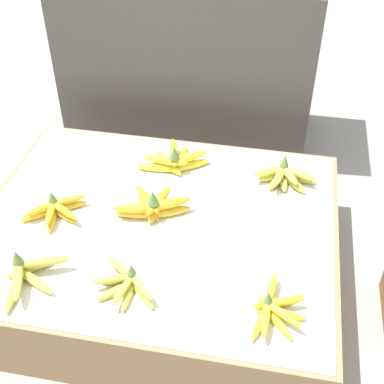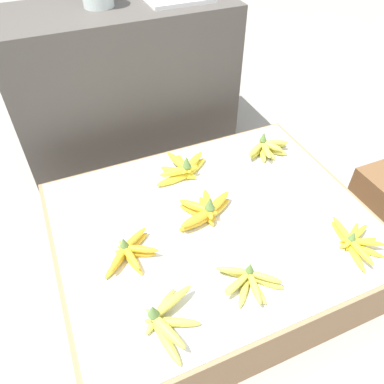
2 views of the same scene
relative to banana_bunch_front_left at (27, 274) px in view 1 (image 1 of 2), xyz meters
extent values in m
plane|color=gray|center=(0.31, 0.31, -0.28)|extent=(10.00, 10.00, 0.00)
cube|color=#997551|center=(0.31, 0.31, -0.15)|extent=(1.16, 0.94, 0.24)
cube|color=silver|center=(0.31, 0.31, -0.03)|extent=(1.13, 0.92, 0.00)
cube|color=#4C4742|center=(0.24, 1.22, 0.10)|extent=(1.08, 0.46, 0.75)
ellipsoid|color=gold|center=(-0.02, -0.05, -0.02)|extent=(0.05, 0.17, 0.03)
ellipsoid|color=gold|center=(0.02, -0.01, -0.02)|extent=(0.16, 0.10, 0.03)
ellipsoid|color=gold|center=(0.00, 0.04, -0.02)|extent=(0.15, 0.13, 0.03)
ellipsoid|color=gold|center=(-0.01, -0.03, 0.01)|extent=(0.09, 0.17, 0.03)
ellipsoid|color=gold|center=(0.03, 0.04, 0.01)|extent=(0.17, 0.08, 0.03)
cone|color=#5B7F3D|center=(-0.03, 0.02, 0.05)|extent=(0.03, 0.03, 0.04)
ellipsoid|color=gold|center=(0.26, 0.08, -0.02)|extent=(0.10, 0.10, 0.02)
ellipsoid|color=gold|center=(0.26, 0.04, -0.02)|extent=(0.12, 0.05, 0.02)
ellipsoid|color=gold|center=(0.26, 0.00, -0.02)|extent=(0.10, 0.10, 0.02)
ellipsoid|color=gold|center=(0.30, -0.01, -0.02)|extent=(0.02, 0.12, 0.02)
ellipsoid|color=gold|center=(0.34, 0.00, -0.02)|extent=(0.10, 0.10, 0.02)
ellipsoid|color=gold|center=(0.26, 0.07, 0.01)|extent=(0.11, 0.08, 0.02)
ellipsoid|color=gold|center=(0.25, 0.02, 0.01)|extent=(0.12, 0.07, 0.02)
ellipsoid|color=gold|center=(0.29, -0.01, 0.01)|extent=(0.05, 0.12, 0.02)
ellipsoid|color=gold|center=(0.33, 0.01, 0.01)|extent=(0.10, 0.10, 0.02)
cone|color=#5B7F3D|center=(0.30, 0.04, 0.04)|extent=(0.03, 0.03, 0.04)
ellipsoid|color=yellow|center=(0.68, -0.02, -0.02)|extent=(0.06, 0.15, 0.02)
ellipsoid|color=yellow|center=(0.71, -0.01, -0.02)|extent=(0.11, 0.13, 0.02)
ellipsoid|color=yellow|center=(0.72, 0.01, -0.02)|extent=(0.15, 0.04, 0.02)
ellipsoid|color=yellow|center=(0.72, 0.04, -0.02)|extent=(0.14, 0.10, 0.02)
ellipsoid|color=yellow|center=(0.69, 0.06, -0.02)|extent=(0.04, 0.15, 0.02)
ellipsoid|color=yellow|center=(0.69, -0.02, 0.00)|extent=(0.02, 0.15, 0.02)
ellipsoid|color=yellow|center=(0.72, 0.00, 0.00)|extent=(0.14, 0.10, 0.02)
ellipsoid|color=yellow|center=(0.72, 0.03, 0.00)|extent=(0.15, 0.07, 0.02)
ellipsoid|color=yellow|center=(0.69, 0.06, 0.00)|extent=(0.04, 0.15, 0.02)
cone|color=#5B7F3D|center=(0.69, 0.02, 0.03)|extent=(0.03, 0.03, 0.04)
ellipsoid|color=gold|center=(-0.07, 0.26, -0.02)|extent=(0.12, 0.11, 0.02)
ellipsoid|color=gold|center=(-0.03, 0.25, -0.02)|extent=(0.06, 0.14, 0.02)
ellipsoid|color=gold|center=(-0.01, 0.28, -0.02)|extent=(0.14, 0.09, 0.02)
ellipsoid|color=gold|center=(-0.01, 0.31, -0.02)|extent=(0.14, 0.09, 0.02)
ellipsoid|color=gold|center=(-0.06, 0.27, 0.01)|extent=(0.12, 0.12, 0.02)
ellipsoid|color=gold|center=(-0.03, 0.26, 0.01)|extent=(0.05, 0.14, 0.02)
ellipsoid|color=gold|center=(0.00, 0.27, 0.01)|extent=(0.14, 0.09, 0.02)
ellipsoid|color=gold|center=(-0.01, 0.31, 0.01)|extent=(0.13, 0.10, 0.02)
cone|color=#5B7F3D|center=(-0.04, 0.29, 0.04)|extent=(0.03, 0.03, 0.04)
ellipsoid|color=gold|center=(0.33, 0.35, -0.01)|extent=(0.15, 0.10, 0.03)
ellipsoid|color=gold|center=(0.30, 0.36, -0.01)|extent=(0.05, 0.16, 0.03)
ellipsoid|color=gold|center=(0.26, 0.37, -0.01)|extent=(0.12, 0.14, 0.03)
ellipsoid|color=gold|center=(0.24, 0.32, -0.01)|extent=(0.16, 0.05, 0.03)
ellipsoid|color=gold|center=(0.33, 0.35, 0.02)|extent=(0.15, 0.10, 0.03)
ellipsoid|color=gold|center=(0.30, 0.36, 0.02)|extent=(0.07, 0.16, 0.03)
ellipsoid|color=gold|center=(0.26, 0.36, 0.02)|extent=(0.13, 0.14, 0.03)
ellipsoid|color=gold|center=(0.24, 0.32, 0.02)|extent=(0.16, 0.06, 0.03)
cone|color=#5B7F3D|center=(0.29, 0.33, 0.06)|extent=(0.04, 0.04, 0.05)
ellipsoid|color=yellow|center=(0.35, 0.61, -0.01)|extent=(0.16, 0.11, 0.03)
ellipsoid|color=yellow|center=(0.31, 0.64, -0.01)|extent=(0.05, 0.17, 0.03)
ellipsoid|color=yellow|center=(0.28, 0.61, -0.01)|extent=(0.14, 0.14, 0.03)
ellipsoid|color=yellow|center=(0.25, 0.57, -0.01)|extent=(0.17, 0.05, 0.03)
ellipsoid|color=yellow|center=(0.35, 0.61, 0.02)|extent=(0.15, 0.13, 0.03)
ellipsoid|color=yellow|center=(0.29, 0.63, 0.02)|extent=(0.07, 0.17, 0.03)
ellipsoid|color=yellow|center=(0.27, 0.58, 0.02)|extent=(0.17, 0.04, 0.03)
cone|color=#5B7F3D|center=(0.31, 0.58, 0.06)|extent=(0.04, 0.04, 0.05)
ellipsoid|color=gold|center=(0.66, 0.60, -0.02)|extent=(0.12, 0.08, 0.03)
ellipsoid|color=gold|center=(0.68, 0.58, -0.02)|extent=(0.07, 0.12, 0.03)
ellipsoid|color=gold|center=(0.70, 0.58, -0.02)|extent=(0.04, 0.12, 0.03)
ellipsoid|color=gold|center=(0.74, 0.58, -0.02)|extent=(0.10, 0.10, 0.03)
ellipsoid|color=gold|center=(0.76, 0.61, -0.02)|extent=(0.12, 0.05, 0.03)
ellipsoid|color=gold|center=(0.64, 0.59, 0.01)|extent=(0.11, 0.08, 0.03)
ellipsoid|color=gold|center=(0.68, 0.57, 0.01)|extent=(0.06, 0.12, 0.03)
ellipsoid|color=gold|center=(0.71, 0.59, 0.01)|extent=(0.09, 0.11, 0.03)
ellipsoid|color=gold|center=(0.75, 0.60, 0.01)|extent=(0.12, 0.07, 0.03)
cone|color=#5B7F3D|center=(0.69, 0.62, 0.05)|extent=(0.03, 0.03, 0.04)
camera|label=1|loc=(0.65, -0.91, 1.17)|focal=50.00mm
camera|label=2|loc=(-0.14, -0.51, 1.01)|focal=35.00mm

